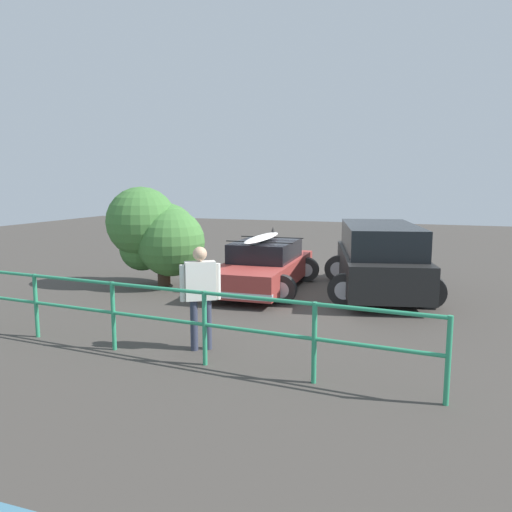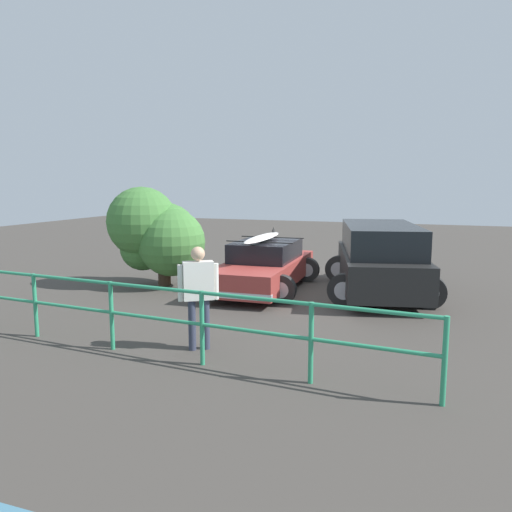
{
  "view_description": "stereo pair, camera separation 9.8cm",
  "coord_description": "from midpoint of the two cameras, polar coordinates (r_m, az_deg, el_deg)",
  "views": [
    {
      "loc": [
        -3.26,
        12.34,
        2.74
      ],
      "look_at": [
        0.7,
        0.99,
        0.95
      ],
      "focal_mm": 35.0,
      "sensor_mm": 36.0,
      "label": 1
    },
    {
      "loc": [
        -3.35,
        12.31,
        2.74
      ],
      "look_at": [
        0.7,
        0.99,
        0.95
      ],
      "focal_mm": 35.0,
      "sensor_mm": 36.0,
      "label": 2
    }
  ],
  "objects": [
    {
      "name": "ground_plane",
      "position": [
        13.06,
        4.58,
        -3.72
      ],
      "size": [
        44.0,
        44.0,
        0.02
      ],
      "primitive_type": "cube",
      "color": "#423D38",
      "rests_on": "ground"
    },
    {
      "name": "sedan_car",
      "position": [
        12.82,
        1.18,
        -1.16
      ],
      "size": [
        2.42,
        4.4,
        1.51
      ],
      "color": "#9E3833",
      "rests_on": "ground"
    },
    {
      "name": "suv_car",
      "position": [
        12.61,
        14.15,
        -0.24
      ],
      "size": [
        3.13,
        4.88,
        1.72
      ],
      "color": "black",
      "rests_on": "ground"
    },
    {
      "name": "person_bystander",
      "position": [
        8.15,
        -6.26,
        -3.7
      ],
      "size": [
        0.57,
        0.43,
        1.71
      ],
      "color": "#33384C",
      "rests_on": "ground"
    },
    {
      "name": "railing_fence",
      "position": [
        8.49,
        -15.91,
        -5.37
      ],
      "size": [
        10.28,
        0.87,
        1.14
      ],
      "color": "#2D9366",
      "rests_on": "ground"
    },
    {
      "name": "bush_near_left",
      "position": [
        13.34,
        -11.19,
        2.64
      ],
      "size": [
        2.62,
        2.03,
        2.62
      ],
      "color": "#4C3828",
      "rests_on": "ground"
    }
  ]
}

